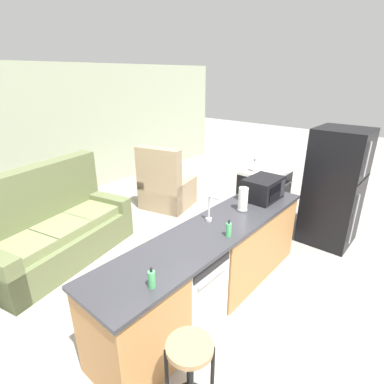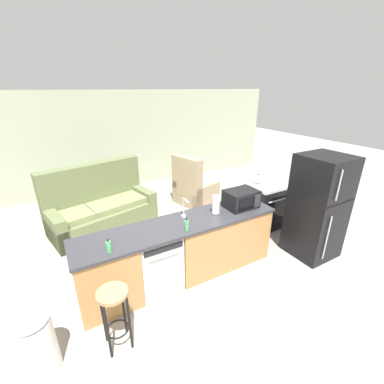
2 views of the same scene
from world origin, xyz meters
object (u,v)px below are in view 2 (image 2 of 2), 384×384
paper_towel_roll (216,205)px  kettle (258,179)px  dish_soap_bottle (109,247)px  stove_range (266,205)px  microwave (241,199)px  bar_stool (114,307)px  dishwasher (156,260)px  couch (101,208)px  trash_bin (36,342)px  armchair (193,190)px  soap_bottle (187,225)px  refrigerator (318,207)px

paper_towel_roll → kettle: (1.45, 0.67, -0.05)m
dish_soap_bottle → kettle: bearing=16.0°
stove_range → microwave: microwave is taller
bar_stool → dishwasher: bearing=42.0°
paper_towel_roll → couch: 2.61m
couch → dish_soap_bottle: bearing=-97.4°
kettle → paper_towel_roll: bearing=-155.2°
trash_bin → paper_towel_roll: bearing=13.0°
paper_towel_roll → armchair: bearing=68.5°
microwave → kettle: bearing=34.7°
kettle → couch: size_ratio=0.10×
dishwasher → soap_bottle: (0.37, -0.21, 0.55)m
soap_bottle → trash_bin: 1.97m
dishwasher → trash_bin: 1.57m
soap_bottle → armchair: armchair is taller
dishwasher → paper_towel_roll: (0.98, 0.01, 0.62)m
stove_range → couch: 3.35m
soap_bottle → paper_towel_roll: bearing=19.4°
soap_bottle → bar_stool: (-1.11, -0.45, -0.44)m
microwave → armchair: size_ratio=0.42×
stove_range → trash_bin: stove_range is taller
bar_stool → trash_bin: size_ratio=1.00×
soap_bottle → kettle: 2.24m
dishwasher → couch: bearing=98.5°
dishwasher → armchair: armchair is taller
stove_range → dish_soap_bottle: dish_soap_bottle is taller
stove_range → armchair: bearing=115.0°
paper_towel_roll → couch: size_ratio=0.13×
refrigerator → paper_towel_roll: refrigerator is taller
refrigerator → couch: 4.02m
paper_towel_roll → soap_bottle: (-0.61, -0.21, -0.07)m
dishwasher → microwave: microwave is taller
dishwasher → refrigerator: 2.69m
kettle → trash_bin: (-3.90, -1.24, -0.61)m
dishwasher → dish_soap_bottle: size_ratio=4.77×
couch → armchair: size_ratio=1.79×
bar_stool → couch: (0.41, 2.83, -0.14)m
refrigerator → paper_towel_roll: 1.72m
soap_bottle → refrigerator: bearing=-8.8°
refrigerator → trash_bin: (-4.07, -0.01, -0.48)m
soap_bottle → couch: (-0.70, 2.38, -0.58)m
microwave → soap_bottle: 1.10m
dishwasher → kettle: bearing=15.6°
couch → kettle: bearing=-28.4°
microwave → armchair: 2.32m
paper_towel_roll → couch: couch is taller
soap_bottle → armchair: size_ratio=0.15×
dishwasher → trash_bin: dishwasher is taller
dishwasher → trash_bin: size_ratio=1.14×
paper_towel_roll → trash_bin: 2.60m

